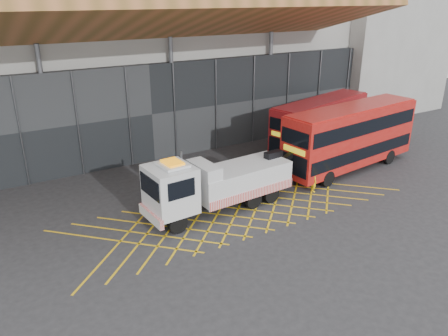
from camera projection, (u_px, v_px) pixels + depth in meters
ground_plane at (195, 220)px, 27.21m from camera, size 120.00×120.00×0.00m
road_markings at (238, 208)px, 28.73m from camera, size 23.16×7.16×0.01m
construction_building at (118, 44)px, 39.47m from camera, size 55.00×23.97×18.00m
east_building at (371, 23)px, 51.56m from camera, size 15.00×12.00×20.00m
recovery_truck at (216, 183)px, 27.83m from camera, size 11.88×3.43×4.12m
bus_towed at (351, 135)px, 34.26m from camera, size 12.87×4.25×5.14m
bus_second at (320, 122)px, 38.77m from camera, size 11.62×5.30×4.62m
worker at (314, 182)px, 30.97m from camera, size 0.55×0.65×1.52m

